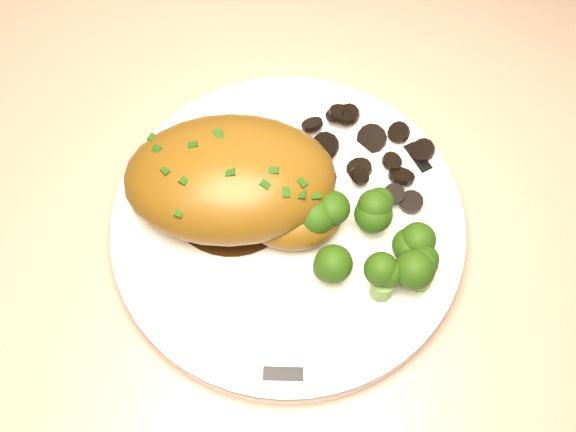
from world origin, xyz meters
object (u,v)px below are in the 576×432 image
(counter, at_px, (552,405))
(plate, at_px, (288,226))
(chicken_breast, at_px, (238,183))
(broccoli_florets, at_px, (375,247))

(counter, xyz_separation_m, plate, (-0.37, -0.04, 0.44))
(counter, xyz_separation_m, chicken_breast, (-0.41, -0.03, 0.48))
(plate, height_order, chicken_breast, chicken_breast)
(counter, bearing_deg, broccoli_florets, -169.97)
(counter, height_order, plate, counter)
(plate, distance_m, chicken_breast, 0.06)
(plate, relative_size, chicken_breast, 1.46)
(counter, height_order, broccoli_florets, counter)
(counter, bearing_deg, plate, -174.13)
(counter, xyz_separation_m, broccoli_florets, (-0.29, -0.05, 0.47))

